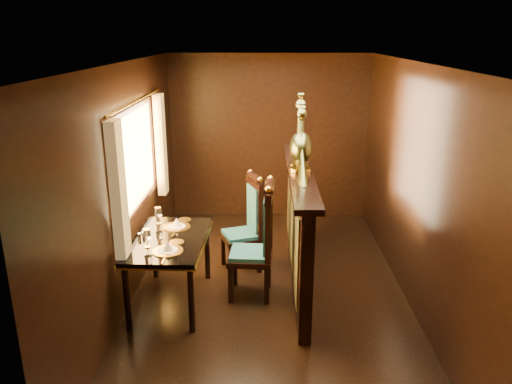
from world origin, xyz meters
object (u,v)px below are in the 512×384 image
chair_right (249,220)px  peacock_left (301,134)px  peacock_right (300,134)px  dining_table (169,244)px  chair_left (261,237)px

chair_right → peacock_left: (0.57, -0.44, 1.14)m
peacock_left → peacock_right: 0.18m
dining_table → peacock_left: (1.38, 0.41, 1.09)m
chair_right → peacock_right: bearing=-45.3°
chair_left → peacock_left: (0.41, 0.24, 1.08)m
peacock_right → peacock_left: bearing=-90.0°
chair_right → peacock_right: size_ratio=1.64×
chair_left → peacock_left: peacock_left is taller
chair_left → peacock_right: size_ratio=1.80×
chair_left → chair_right: 0.70m
dining_table → peacock_right: bearing=24.5°
dining_table → peacock_right: (1.38, 0.59, 1.06)m
chair_left → chair_right: chair_left is taller
chair_right → peacock_left: 1.34m
chair_right → chair_left: bearing=-97.9°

